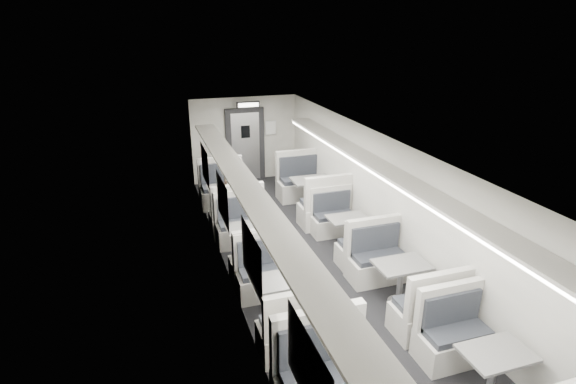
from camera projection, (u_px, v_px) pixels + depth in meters
room at (325, 224)px, 7.45m from camera, size 3.24×12.24×2.64m
booth_left_a at (229, 202)px, 10.44m from camera, size 1.12×2.27×1.21m
booth_left_b at (250, 243)px, 8.60m from camera, size 1.03×2.08×1.11m
booth_left_c at (279, 299)px, 6.87m from camera, size 1.01×2.05×1.10m
booth_right_a at (312, 195)px, 10.87m from camera, size 1.15×2.34×1.25m
booth_right_b at (347, 232)px, 9.10m from camera, size 0.96×1.94×1.04m
booth_right_c at (400, 283)px, 7.29m from camera, size 1.04×2.10×1.12m
booth_right_d at (492, 375)px, 5.42m from camera, size 0.99×2.01×1.07m
passenger at (234, 191)px, 10.03m from camera, size 0.66×0.52×1.58m
window_a at (205, 165)px, 9.99m from camera, size 0.02×1.18×0.84m
window_b at (223, 200)px, 8.03m from camera, size 0.02×1.18×0.84m
window_c at (252, 258)px, 6.08m from camera, size 0.02×1.18×0.84m
window_d at (308, 371)px, 4.12m from camera, size 0.02×1.18×0.84m
luggage_rack_left at (255, 199)px, 6.57m from camera, size 0.46×10.40×0.09m
luggage_rack_right at (404, 182)px, 7.28m from camera, size 0.46×10.40×0.09m
vestibule_door at (245, 145)px, 12.78m from camera, size 1.10×0.13×2.10m
exit_sign at (248, 105)px, 11.90m from camera, size 0.62×0.12×0.16m
wall_notice at (271, 128)px, 12.82m from camera, size 0.32×0.02×0.40m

